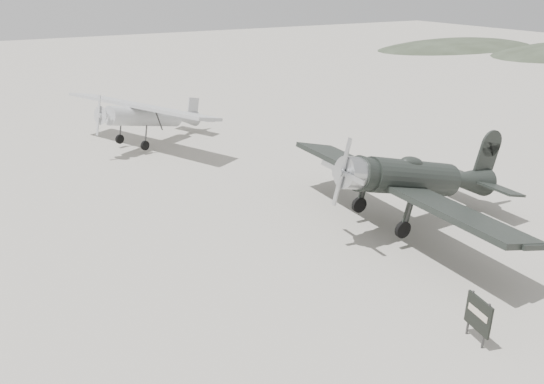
{
  "coord_description": "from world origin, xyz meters",
  "views": [
    {
      "loc": [
        -10.34,
        -14.91,
        9.29
      ],
      "look_at": [
        -1.08,
        1.83,
        1.5
      ],
      "focal_mm": 35.0,
      "sensor_mm": 36.0,
      "label": 1
    }
  ],
  "objects": [
    {
      "name": "ground",
      "position": [
        0.0,
        0.0,
        0.0
      ],
      "size": [
        160.0,
        160.0,
        0.0
      ],
      "primitive_type": "plane",
      "color": "gray",
      "rests_on": "ground"
    },
    {
      "name": "hill_northeast",
      "position": [
        50.0,
        40.0,
        0.0
      ],
      "size": [
        32.0,
        16.0,
        5.2
      ],
      "primitive_type": "ellipsoid",
      "color": "#2D3526",
      "rests_on": "ground"
    },
    {
      "name": "lowwing_monoplane",
      "position": [
        4.02,
        -0.74,
        1.98
      ],
      "size": [
        8.3,
        11.48,
        3.74
      ],
      "rotation": [
        0.0,
        0.24,
        0.0
      ],
      "color": "black",
      "rests_on": "ground"
    },
    {
      "name": "highwing_monoplane",
      "position": [
        -1.97,
        15.12,
        1.92
      ],
      "size": [
        8.15,
        10.47,
        3.07
      ],
      "rotation": [
        0.0,
        0.23,
        0.45
      ],
      "color": "gray",
      "rests_on": "ground"
    },
    {
      "name": "sign_board",
      "position": [
        0.32,
        -7.14,
        0.84
      ],
      "size": [
        0.24,
        0.97,
        1.4
      ],
      "rotation": [
        0.0,
        0.0,
        -0.18
      ],
      "color": "#333333",
      "rests_on": "ground"
    }
  ]
}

